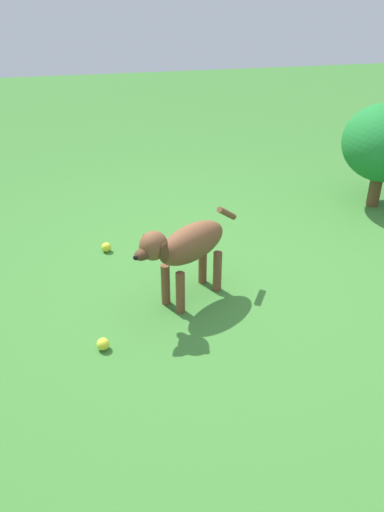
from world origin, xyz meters
name	(u,v)px	position (x,y,z in m)	size (l,w,h in m)	color
ground	(212,284)	(0.00, 0.00, 0.00)	(14.00, 14.00, 0.00)	#38722D
dog	(186,247)	(-0.13, 0.19, 0.36)	(0.50, 0.68, 0.54)	brown
tennis_ball_0	(103,344)	(-0.48, 0.70, 0.03)	(0.07, 0.07, 0.07)	#D0D534
tennis_ball_1	(106,247)	(0.54, 0.62, 0.03)	(0.07, 0.07, 0.07)	#CAD12E
tennis_ball_2	(202,232)	(0.62, -0.07, 0.03)	(0.07, 0.07, 0.07)	#D5E43C
shrub_near	(384,143)	(0.88, -1.57, 0.52)	(0.69, 0.62, 0.82)	brown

